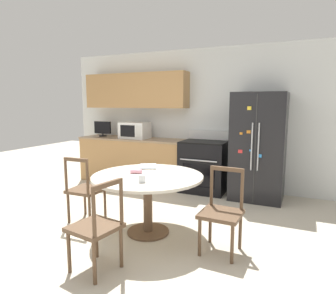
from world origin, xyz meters
TOP-DOWN VIEW (x-y plane):
  - ground_plane at (0.00, 0.00)m, footprint 14.00×14.00m
  - back_wall at (-0.30, 2.59)m, footprint 5.20×0.44m
  - kitchen_counter at (-1.10, 2.29)m, footprint 2.22×0.64m
  - refrigerator at (1.35, 2.23)m, footprint 0.84×0.74m
  - oven_range at (0.41, 2.26)m, footprint 0.80×0.68m
  - microwave at (-1.04, 2.27)m, footprint 0.55×0.38m
  - countertop_tv at (-1.84, 2.30)m, footprint 0.39×0.16m
  - dining_table at (0.33, 0.26)m, footprint 1.35×1.35m
  - dining_chair_near at (0.30, -0.69)m, footprint 0.48×0.48m
  - dining_chair_left at (-0.61, 0.24)m, footprint 0.43×0.43m
  - dining_chair_right at (1.28, 0.18)m, footprint 0.43×0.43m
  - candle_glass at (0.43, -0.05)m, footprint 0.08×0.08m
  - folded_napkin at (0.16, 0.28)m, footprint 0.15×0.10m
  - mail_stack at (0.13, 0.65)m, footprint 0.33×0.37m

SIDE VIEW (x-z plane):
  - ground_plane at x=0.00m, z-range 0.00..0.00m
  - dining_chair_near at x=0.30m, z-range -0.02..0.89m
  - dining_chair_left at x=-0.61m, z-range -0.02..0.89m
  - dining_chair_right at x=1.28m, z-range -0.02..0.89m
  - kitchen_counter at x=-1.10m, z-range 0.00..0.90m
  - oven_range at x=0.41m, z-range -0.07..1.01m
  - dining_table at x=0.33m, z-range 0.25..0.98m
  - mail_stack at x=0.13m, z-range 0.73..0.76m
  - folded_napkin at x=0.16m, z-range 0.73..0.79m
  - candle_glass at x=0.43m, z-range 0.73..0.81m
  - refrigerator at x=1.35m, z-range 0.00..1.77m
  - microwave at x=-1.04m, z-range 0.90..1.22m
  - countertop_tv at x=-1.84m, z-range 0.91..1.23m
  - back_wall at x=-0.30m, z-range 0.15..2.75m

